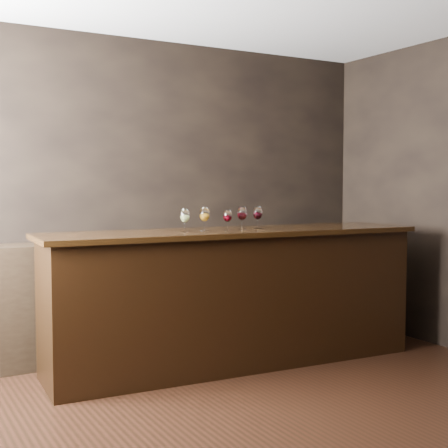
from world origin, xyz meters
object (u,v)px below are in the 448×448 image
glass_white (185,216)px  glass_red_a (227,216)px  glass_red_b (242,214)px  glass_amber (205,215)px  glass_red_c (258,213)px  bar_counter (234,300)px  back_bar_shelf (157,294)px

glass_white → glass_red_a: glass_white is taller
glass_white → glass_red_b: size_ratio=0.93×
glass_amber → glass_red_c: glass_amber is taller
bar_counter → glass_amber: (-0.27, 0.01, 0.71)m
back_bar_shelf → glass_red_a: (0.29, -0.79, 0.73)m
back_bar_shelf → glass_red_c: bearing=-49.7°
glass_red_c → bar_counter: bearing=-172.3°
bar_counter → glass_white: glass_white is taller
glass_amber → glass_red_b: glass_red_b is taller
glass_red_b → glass_amber: bearing=176.2°
glass_amber → glass_red_a: glass_amber is taller
glass_red_a → glass_red_c: glass_red_c is taller
back_bar_shelf → glass_white: glass_white is taller
glass_amber → glass_red_b: (0.33, -0.02, 0.00)m
back_bar_shelf → glass_amber: glass_amber is taller
glass_white → glass_red_a: size_ratio=1.06×
bar_counter → glass_white: 0.82m
glass_red_a → glass_red_c: (0.33, 0.07, 0.01)m
glass_red_b → glass_red_c: (0.18, 0.05, -0.00)m
glass_white → glass_red_c: size_ratio=0.95×
back_bar_shelf → glass_red_c: glass_red_c is taller
back_bar_shelf → glass_amber: 1.06m
bar_counter → glass_red_b: 0.71m
back_bar_shelf → bar_counter: bearing=-63.9°
bar_counter → glass_white: size_ratio=17.11×
glass_white → glass_red_c: (0.68, 0.01, 0.01)m
glass_amber → glass_red_b: size_ratio=0.99×
glass_white → back_bar_shelf: bearing=84.8°
glass_white → glass_red_c: bearing=0.6°
glass_red_b → back_bar_shelf: bearing=119.4°
back_bar_shelf → glass_red_a: bearing=-70.1°
glass_white → glass_amber: 0.17m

